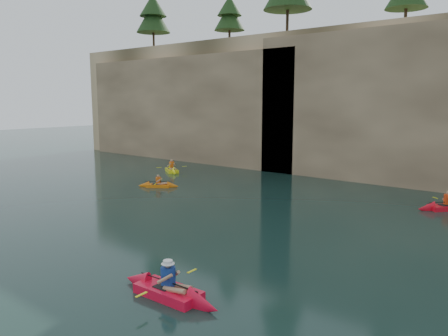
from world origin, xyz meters
The scene contains 10 objects.
ground centered at (0.00, 0.00, 0.00)m, with size 160.00×160.00×0.00m, color black.
cliff centered at (0.00, 30.00, 6.00)m, with size 70.00×16.00×12.00m, color tan.
cliff_slab_west centered at (-20.00, 22.60, 5.28)m, with size 26.00×2.40×10.56m, color tan.
cliff_slab_center centered at (2.00, 22.60, 5.70)m, with size 24.00×2.40×11.40m, color tan.
sea_cave_west centered at (-18.00, 21.95, 2.00)m, with size 4.50×1.00×4.00m, color black.
sea_cave_center centered at (-4.00, 21.95, 1.60)m, with size 3.50×1.00×3.20m, color black.
main_kayaker centered at (1.31, -0.50, 0.19)m, with size 3.92×2.62×1.45m.
kayaker_orange centered at (-11.69, 11.08, 0.13)m, with size 2.75×2.14×1.09m.
kayaker_red_far centered at (5.50, 16.78, 0.16)m, with size 2.96×3.20×1.32m.
kayaker_yellow centered at (-15.59, 16.21, 0.17)m, with size 3.17×2.48×1.34m.
Camera 1 is at (10.61, -9.33, 6.02)m, focal length 35.00 mm.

